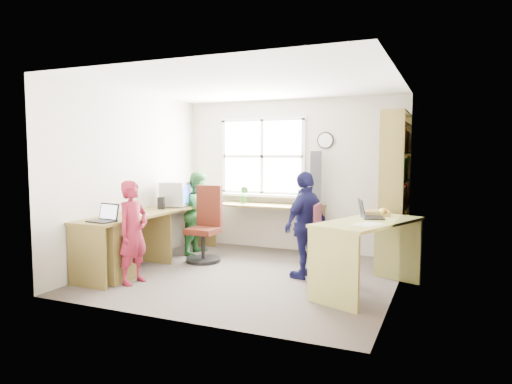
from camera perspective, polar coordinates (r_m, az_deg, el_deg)
room at (r=5.80m, az=-0.49°, el=1.52°), size 3.64×3.44×2.44m
l_desk at (r=6.22m, az=-13.18°, el=-5.44°), size 2.38×2.95×0.75m
right_desk at (r=5.24m, az=13.85°, el=-5.90°), size 1.11×1.55×0.81m
bookshelf at (r=6.45m, az=16.98°, el=-0.26°), size 0.30×1.02×2.10m
swivel_chair at (r=6.65m, az=-6.32°, el=-4.58°), size 0.51×0.51×1.08m
wooden_chair at (r=5.42m, az=8.87°, el=-6.19°), size 0.46×0.46×0.96m
crt_monitor at (r=6.96m, az=-10.09°, el=-0.28°), size 0.43×0.40×0.37m
laptop_left at (r=5.70m, az=-18.40°, el=-3.02°), size 0.33×0.29×0.21m
laptop_right at (r=5.39m, az=13.83°, el=-2.65°), size 0.35×0.39×0.22m
speaker_a at (r=6.70m, az=-11.77°, el=-1.37°), size 0.11×0.11×0.18m
speaker_b at (r=7.11m, az=-9.25°, el=-0.93°), size 0.12×0.12×0.19m
cd_tower at (r=7.01m, az=7.48°, el=1.68°), size 0.20×0.18×0.84m
game_box at (r=5.66m, az=14.81°, el=-2.53°), size 0.35×0.35×0.06m
paper_a at (r=6.17m, az=-14.87°, el=-2.78°), size 0.22×0.30×0.00m
paper_b at (r=4.92m, az=13.82°, el=-3.95°), size 0.33×0.38×0.00m
potted_plant at (r=7.35m, az=-1.49°, el=-0.33°), size 0.17×0.15×0.27m
person_red at (r=5.65m, az=-15.10°, el=-4.87°), size 0.33×0.47×1.24m
person_green at (r=7.11m, az=-7.05°, el=-2.62°), size 0.50×0.63×1.26m
person_navy at (r=5.72m, az=6.26°, el=-4.10°), size 0.57×0.84×1.33m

